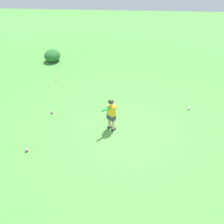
{
  "coord_description": "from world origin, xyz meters",
  "views": [
    {
      "loc": [
        0.05,
        -5.78,
        4.57
      ],
      "look_at": [
        -0.46,
        0.33,
        0.45
      ],
      "focal_mm": 36.93,
      "sensor_mm": 36.0,
      "label": 1
    }
  ],
  "objects_px": {
    "child_batter": "(111,112)",
    "play_ball_far_left": "(56,79)",
    "play_ball_far_right": "(27,150)",
    "play_ball_by_bucket": "(189,108)",
    "play_ball_center_lawn": "(52,112)"
  },
  "relations": [
    {
      "from": "play_ball_by_bucket",
      "to": "play_ball_far_right",
      "type": "relative_size",
      "value": 0.96
    },
    {
      "from": "child_batter",
      "to": "play_ball_center_lawn",
      "type": "relative_size",
      "value": 12.24
    },
    {
      "from": "play_ball_far_left",
      "to": "play_ball_far_right",
      "type": "height_order",
      "value": "play_ball_far_right"
    },
    {
      "from": "play_ball_far_left",
      "to": "play_ball_far_right",
      "type": "xyz_separation_m",
      "value": [
        0.47,
        -4.54,
        0.01
      ]
    },
    {
      "from": "play_ball_by_bucket",
      "to": "play_ball_far_right",
      "type": "bearing_deg",
      "value": -152.56
    },
    {
      "from": "play_ball_center_lawn",
      "to": "play_ball_far_right",
      "type": "distance_m",
      "value": 1.93
    },
    {
      "from": "child_batter",
      "to": "play_ball_by_bucket",
      "type": "height_order",
      "value": "child_batter"
    },
    {
      "from": "play_ball_far_left",
      "to": "play_ball_by_bucket",
      "type": "height_order",
      "value": "play_ball_by_bucket"
    },
    {
      "from": "child_batter",
      "to": "play_ball_far_left",
      "type": "bearing_deg",
      "value": 129.85
    },
    {
      "from": "play_ball_far_left",
      "to": "play_ball_by_bucket",
      "type": "distance_m",
      "value": 5.81
    },
    {
      "from": "play_ball_by_bucket",
      "to": "play_ball_far_right",
      "type": "height_order",
      "value": "play_ball_far_right"
    },
    {
      "from": "play_ball_by_bucket",
      "to": "play_ball_far_right",
      "type": "xyz_separation_m",
      "value": [
        -5.0,
        -2.6,
        0.0
      ]
    },
    {
      "from": "play_ball_center_lawn",
      "to": "play_ball_far_left",
      "type": "bearing_deg",
      "value": 102.98
    },
    {
      "from": "child_batter",
      "to": "play_ball_far_right",
      "type": "bearing_deg",
      "value": -151.83
    },
    {
      "from": "child_batter",
      "to": "play_ball_by_bucket",
      "type": "bearing_deg",
      "value": 26.82
    }
  ]
}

